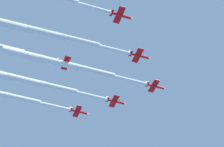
# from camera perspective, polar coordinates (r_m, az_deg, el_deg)

# --- Properties ---
(jet_lead) EXTENTS (46.29, 62.61, 3.65)m
(jet_lead) POSITION_cam_1_polar(r_m,az_deg,el_deg) (199.33, -6.74, 1.36)
(jet_lead) COLOR red
(jet_port_inner) EXTENTS (44.22, 60.31, 3.72)m
(jet_port_inner) POSITION_cam_1_polar(r_m,az_deg,el_deg) (208.84, -10.90, -0.82)
(jet_port_inner) COLOR red
(jet_starboard_inner) EXTENTS (42.55, 55.44, 3.66)m
(jet_starboard_inner) POSITION_cam_1_polar(r_m,az_deg,el_deg) (188.69, -8.21, 5.01)
(jet_starboard_inner) COLOR red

